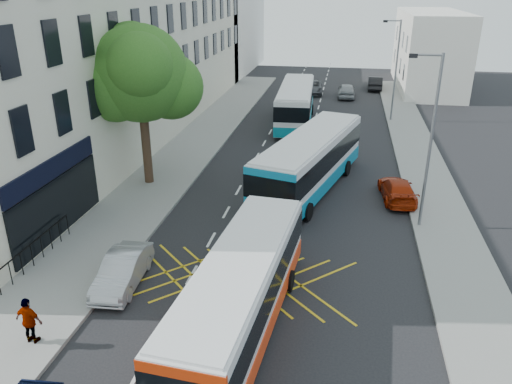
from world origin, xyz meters
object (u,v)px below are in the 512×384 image
at_px(street_tree, 139,75).
at_px(red_hatchback, 397,189).
at_px(distant_car_grey, 312,87).
at_px(parked_car_silver, 123,270).
at_px(lamp_near, 429,134).
at_px(distant_car_dark, 375,83).
at_px(lamp_far, 395,65).
at_px(bus_mid, 310,162).
at_px(pedestrian_far, 29,321).
at_px(bus_far, 296,104).
at_px(distant_car_silver, 347,90).
at_px(bus_near, 240,293).

height_order(street_tree, red_hatchback, street_tree).
height_order(street_tree, distant_car_grey, street_tree).
xyz_separation_m(parked_car_silver, red_hatchback, (11.09, 10.32, -0.04)).
distance_m(lamp_near, distant_car_dark, 33.70).
height_order(lamp_far, red_hatchback, lamp_far).
distance_m(bus_mid, pedestrian_far, 16.66).
bearing_deg(bus_mid, lamp_near, -19.38).
bearing_deg(distant_car_grey, street_tree, -109.52).
xyz_separation_m(lamp_near, distant_car_grey, (-7.32, 30.19, -3.96)).
bearing_deg(lamp_far, distant_car_grey, 125.67).
xyz_separation_m(distant_car_dark, pedestrian_far, (-12.50, -44.42, 0.27)).
xyz_separation_m(bus_far, parked_car_silver, (-4.04, -25.03, -1.03)).
relative_size(distant_car_silver, pedestrian_far, 2.58).
xyz_separation_m(bus_mid, bus_far, (-2.28, 14.13, -0.02)).
bearing_deg(bus_near, red_hatchback, 68.21).
relative_size(bus_far, distant_car_grey, 2.40).
xyz_separation_m(bus_mid, red_hatchback, (4.77, -0.58, -1.09)).
bearing_deg(bus_mid, red_hatchback, 8.38).
xyz_separation_m(lamp_far, bus_mid, (-5.48, -16.22, -2.94)).
bearing_deg(pedestrian_far, parked_car_silver, -103.10).
xyz_separation_m(bus_mid, distant_car_grey, (-1.84, 26.41, -1.02)).
bearing_deg(bus_far, red_hatchback, -66.96).
bearing_deg(lamp_near, distant_car_grey, 103.62).
bearing_deg(parked_car_silver, distant_car_grey, 79.39).
height_order(bus_mid, pedestrian_far, bus_mid).
bearing_deg(bus_mid, distant_car_silver, 101.18).
distance_m(bus_near, distant_car_grey, 39.20).
xyz_separation_m(street_tree, distant_car_dark, (14.01, 30.50, -5.59)).
xyz_separation_m(lamp_far, pedestrian_far, (-13.20, -30.96, -3.65)).
height_order(lamp_near, distant_car_silver, lamp_near).
distance_m(bus_mid, red_hatchback, 4.93).
bearing_deg(distant_car_grey, parked_car_silver, -101.18).
bearing_deg(parked_car_silver, distant_car_dark, 70.93).
relative_size(street_tree, lamp_far, 1.10).
height_order(lamp_far, bus_far, lamp_far).
relative_size(red_hatchback, distant_car_grey, 0.86).
bearing_deg(bus_near, distant_car_silver, 89.97).
distance_m(parked_car_silver, pedestrian_far, 4.11).
bearing_deg(bus_far, street_tree, -117.51).
bearing_deg(distant_car_grey, bus_near, -93.52).
distance_m(street_tree, pedestrian_far, 14.98).
relative_size(distant_car_grey, distant_car_dark, 1.11).
bearing_deg(red_hatchback, distant_car_dark, -95.31).
bearing_deg(lamp_near, bus_near, -126.93).
distance_m(red_hatchback, distant_car_silver, 25.74).
distance_m(red_hatchback, pedestrian_far, 18.89).
distance_m(bus_near, bus_far, 26.93).
distance_m(bus_far, parked_car_silver, 25.37).
bearing_deg(bus_far, pedestrian_far, -103.25).
relative_size(distant_car_dark, pedestrian_far, 2.59).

